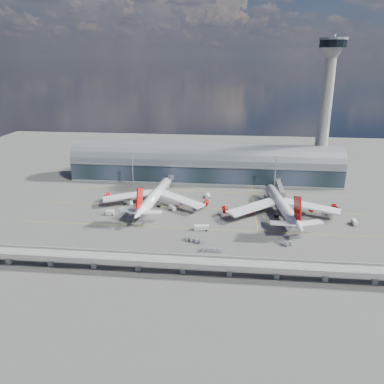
# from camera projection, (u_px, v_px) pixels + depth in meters

# --- Properties ---
(ground) EXTENTS (500.00, 500.00, 0.00)m
(ground) POSITION_uv_depth(u_px,v_px,m) (195.00, 221.00, 214.48)
(ground) COLOR #474744
(ground) RESTS_ON ground
(taxi_lines) EXTENTS (200.00, 80.12, 0.01)m
(taxi_lines) POSITION_uv_depth(u_px,v_px,m) (198.00, 207.00, 235.14)
(taxi_lines) COLOR gold
(taxi_lines) RESTS_ON ground
(terminal) EXTENTS (200.00, 30.00, 28.00)m
(terminal) POSITION_uv_depth(u_px,v_px,m) (205.00, 165.00, 283.52)
(terminal) COLOR #1D2A30
(terminal) RESTS_ON ground
(control_tower) EXTENTS (19.00, 19.00, 103.00)m
(control_tower) POSITION_uv_depth(u_px,v_px,m) (325.00, 112.00, 266.28)
(control_tower) COLOR gray
(control_tower) RESTS_ON ground
(guideway) EXTENTS (220.00, 8.50, 7.20)m
(guideway) POSITION_uv_depth(u_px,v_px,m) (183.00, 262.00, 161.25)
(guideway) COLOR gray
(guideway) RESTS_ON ground
(floodlight_mast_left) EXTENTS (3.00, 0.70, 25.70)m
(floodlight_mast_left) POSITION_uv_depth(u_px,v_px,m) (133.00, 169.00, 266.05)
(floodlight_mast_left) COLOR gray
(floodlight_mast_left) RESTS_ON ground
(floodlight_mast_right) EXTENTS (3.00, 0.70, 25.70)m
(floodlight_mast_right) POSITION_uv_depth(u_px,v_px,m) (275.00, 173.00, 256.44)
(floodlight_mast_right) COLOR gray
(floodlight_mast_right) RESTS_ON ground
(airliner_left) EXTENTS (68.70, 72.22, 21.99)m
(airliner_left) POSITION_uv_depth(u_px,v_px,m) (154.00, 196.00, 234.25)
(airliner_left) COLOR white
(airliner_left) RESTS_ON ground
(airliner_right) EXTENTS (70.09, 73.31, 23.29)m
(airliner_right) POSITION_uv_depth(u_px,v_px,m) (282.00, 206.00, 219.97)
(airliner_right) COLOR white
(airliner_right) RESTS_ON ground
(jet_bridge_left) EXTENTS (4.40, 28.00, 7.25)m
(jet_bridge_left) POSITION_uv_depth(u_px,v_px,m) (168.00, 182.00, 264.69)
(jet_bridge_left) COLOR gray
(jet_bridge_left) RESTS_ON ground
(jet_bridge_right) EXTENTS (4.40, 32.00, 7.25)m
(jet_bridge_right) POSITION_uv_depth(u_px,v_px,m) (280.00, 187.00, 255.44)
(jet_bridge_right) COLOR gray
(jet_bridge_right) RESTS_ON ground
(service_truck_0) EXTENTS (5.20, 5.93, 2.47)m
(service_truck_0) POSITION_uv_depth(u_px,v_px,m) (172.00, 208.00, 229.65)
(service_truck_0) COLOR silver
(service_truck_0) RESTS_ON ground
(service_truck_1) EXTENTS (4.88, 2.64, 2.75)m
(service_truck_1) POSITION_uv_depth(u_px,v_px,m) (110.00, 213.00, 222.37)
(service_truck_1) COLOR silver
(service_truck_1) RESTS_ON ground
(service_truck_2) EXTENTS (8.14, 3.20, 2.87)m
(service_truck_2) POSITION_uv_depth(u_px,v_px,m) (202.00, 228.00, 202.62)
(service_truck_2) COLOR silver
(service_truck_2) RESTS_ON ground
(service_truck_3) EXTENTS (2.32, 5.50, 2.65)m
(service_truck_3) POSITION_uv_depth(u_px,v_px,m) (354.00, 222.00, 209.45)
(service_truck_3) COLOR silver
(service_truck_3) RESTS_ON ground
(service_truck_4) EXTENTS (3.07, 4.82, 2.59)m
(service_truck_4) POSITION_uv_depth(u_px,v_px,m) (208.00, 196.00, 249.88)
(service_truck_4) COLOR silver
(service_truck_4) RESTS_ON ground
(service_truck_5) EXTENTS (6.62, 5.46, 3.05)m
(service_truck_5) POSITION_uv_depth(u_px,v_px,m) (128.00, 202.00, 238.51)
(service_truck_5) COLOR silver
(service_truck_5) RESTS_ON ground
(cargo_train_0) EXTENTS (10.22, 1.74, 1.70)m
(cargo_train_0) POSITION_uv_depth(u_px,v_px,m) (212.00, 250.00, 180.63)
(cargo_train_0) COLOR gray
(cargo_train_0) RESTS_ON ground
(cargo_train_1) EXTENTS (10.53, 5.30, 1.77)m
(cargo_train_1) POSITION_uv_depth(u_px,v_px,m) (194.00, 240.00, 189.91)
(cargo_train_1) COLOR gray
(cargo_train_1) RESTS_ON ground
(cargo_train_2) EXTENTS (5.53, 3.69, 1.80)m
(cargo_train_2) POSITION_uv_depth(u_px,v_px,m) (288.00, 244.00, 186.49)
(cargo_train_2) COLOR gray
(cargo_train_2) RESTS_ON ground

